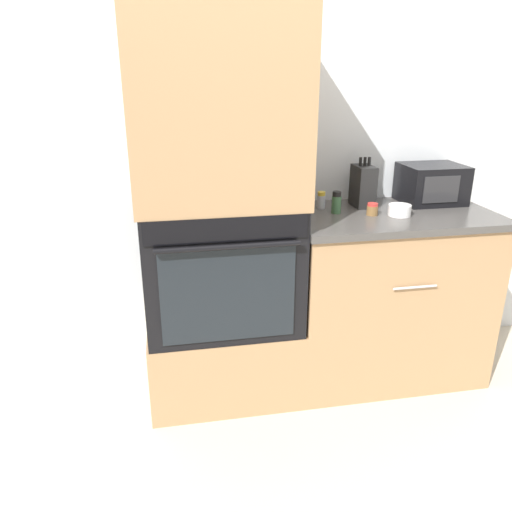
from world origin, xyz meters
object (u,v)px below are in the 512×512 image
at_px(bowl, 400,210).
at_px(condiment_jar_mid, 336,203).
at_px(microwave, 431,184).
at_px(wall_oven, 220,262).
at_px(condiment_jar_near, 372,209).
at_px(knife_block, 363,186).
at_px(condiment_jar_far, 321,200).

xyz_separation_m(bowl, condiment_jar_mid, (-0.30, 0.10, 0.03)).
distance_m(microwave, bowl, 0.36).
xyz_separation_m(wall_oven, condiment_jar_near, (0.77, -0.03, 0.24)).
relative_size(microwave, bowl, 2.85).
height_order(knife_block, condiment_jar_mid, knife_block).
xyz_separation_m(knife_block, condiment_jar_near, (-0.02, -0.18, -0.08)).
bearing_deg(microwave, condiment_jar_near, -155.82).
bearing_deg(microwave, wall_oven, -172.52).
bearing_deg(bowl, wall_oven, 176.10).
relative_size(bowl, condiment_jar_far, 1.28).
relative_size(knife_block, condiment_jar_far, 2.96).
relative_size(condiment_jar_near, condiment_jar_far, 0.69).
bearing_deg(bowl, condiment_jar_far, 149.34).
bearing_deg(bowl, microwave, 37.56).
height_order(microwave, condiment_jar_far, microwave).
xyz_separation_m(microwave, condiment_jar_far, (-0.62, -0.01, -0.06)).
distance_m(knife_block, condiment_jar_far, 0.24).
relative_size(wall_oven, knife_block, 2.83).
bearing_deg(condiment_jar_mid, microwave, 11.45).
bearing_deg(microwave, knife_block, -178.76).
xyz_separation_m(wall_oven, condiment_jar_far, (0.55, 0.14, 0.25)).
relative_size(wall_oven, condiment_jar_far, 8.38).
distance_m(condiment_jar_mid, condiment_jar_far, 0.12).
distance_m(wall_oven, condiment_jar_mid, 0.66).
xyz_separation_m(microwave, knife_block, (-0.40, -0.01, 0.01)).
relative_size(knife_block, bowl, 2.32).
bearing_deg(bowl, knife_block, 119.27).
relative_size(microwave, condiment_jar_mid, 2.85).
height_order(wall_oven, condiment_jar_near, wall_oven).
bearing_deg(condiment_jar_near, microwave, 24.18).
xyz_separation_m(knife_block, condiment_jar_mid, (-0.18, -0.11, -0.05)).
xyz_separation_m(condiment_jar_near, condiment_jar_mid, (-0.17, 0.07, 0.02)).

